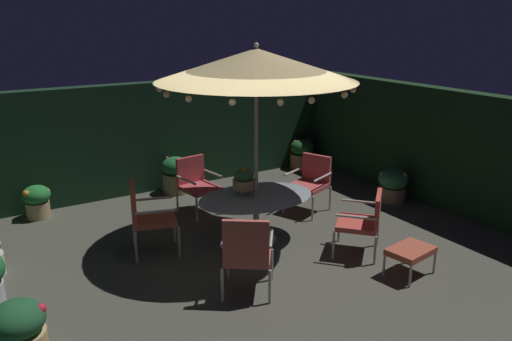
{
  "coord_description": "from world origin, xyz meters",
  "views": [
    {
      "loc": [
        -3.47,
        -5.68,
        3.23
      ],
      "look_at": [
        0.25,
        0.32,
        1.09
      ],
      "focal_mm": 36.16,
      "sensor_mm": 36.0,
      "label": 1
    }
  ],
  "objects_px": {
    "ottoman_footrest": "(411,252)",
    "potted_plant_front_corner": "(302,153)",
    "patio_dining_table": "(256,204)",
    "potted_plant_right_near": "(19,330)",
    "patio_chair_south": "(311,180)",
    "patio_chair_north": "(197,182)",
    "patio_umbrella": "(256,65)",
    "potted_plant_left_near": "(393,184)",
    "centerpiece_planter": "(244,180)",
    "potted_plant_back_right": "(37,200)",
    "patio_chair_southeast": "(364,219)",
    "patio_chair_northeast": "(147,213)",
    "potted_plant_left_far": "(175,174)",
    "patio_chair_east": "(247,251)"
  },
  "relations": [
    {
      "from": "patio_dining_table",
      "to": "centerpiece_planter",
      "type": "bearing_deg",
      "value": 130.58
    },
    {
      "from": "potted_plant_left_near",
      "to": "ottoman_footrest",
      "type": "bearing_deg",
      "value": -131.68
    },
    {
      "from": "centerpiece_planter",
      "to": "potted_plant_left_near",
      "type": "relative_size",
      "value": 0.7
    },
    {
      "from": "patio_chair_east",
      "to": "patio_chair_south",
      "type": "xyz_separation_m",
      "value": [
        2.37,
        1.86,
        -0.04
      ]
    },
    {
      "from": "potted_plant_left_far",
      "to": "centerpiece_planter",
      "type": "bearing_deg",
      "value": -89.5
    },
    {
      "from": "patio_dining_table",
      "to": "patio_chair_south",
      "type": "bearing_deg",
      "value": 21.91
    },
    {
      "from": "patio_chair_south",
      "to": "potted_plant_left_far",
      "type": "height_order",
      "value": "patio_chair_south"
    },
    {
      "from": "patio_dining_table",
      "to": "potted_plant_right_near",
      "type": "bearing_deg",
      "value": -161.5
    },
    {
      "from": "ottoman_footrest",
      "to": "potted_plant_front_corner",
      "type": "height_order",
      "value": "potted_plant_front_corner"
    },
    {
      "from": "patio_chair_northeast",
      "to": "ottoman_footrest",
      "type": "bearing_deg",
      "value": -42.1
    },
    {
      "from": "patio_chair_east",
      "to": "patio_chair_south",
      "type": "height_order",
      "value": "patio_chair_east"
    },
    {
      "from": "potted_plant_front_corner",
      "to": "potted_plant_left_near",
      "type": "relative_size",
      "value": 1.07
    },
    {
      "from": "patio_chair_northeast",
      "to": "potted_plant_left_near",
      "type": "distance_m",
      "value": 4.51
    },
    {
      "from": "ottoman_footrest",
      "to": "potted_plant_back_right",
      "type": "height_order",
      "value": "potted_plant_back_right"
    },
    {
      "from": "patio_chair_southeast",
      "to": "potted_plant_left_near",
      "type": "height_order",
      "value": "patio_chair_southeast"
    },
    {
      "from": "potted_plant_left_far",
      "to": "potted_plant_back_right",
      "type": "bearing_deg",
      "value": 179.24
    },
    {
      "from": "patio_chair_northeast",
      "to": "patio_umbrella",
      "type": "bearing_deg",
      "value": -16.28
    },
    {
      "from": "patio_chair_north",
      "to": "potted_plant_left_near",
      "type": "height_order",
      "value": "patio_chair_north"
    },
    {
      "from": "patio_chair_south",
      "to": "potted_plant_back_right",
      "type": "relative_size",
      "value": 1.7
    },
    {
      "from": "patio_umbrella",
      "to": "potted_plant_back_right",
      "type": "relative_size",
      "value": 5.18
    },
    {
      "from": "patio_chair_north",
      "to": "patio_chair_east",
      "type": "relative_size",
      "value": 0.9
    },
    {
      "from": "patio_chair_south",
      "to": "ottoman_footrest",
      "type": "distance_m",
      "value": 2.55
    },
    {
      "from": "potted_plant_left_near",
      "to": "patio_chair_east",
      "type": "bearing_deg",
      "value": -159.92
    },
    {
      "from": "patio_umbrella",
      "to": "patio_chair_southeast",
      "type": "distance_m",
      "value": 2.58
    },
    {
      "from": "centerpiece_planter",
      "to": "patio_chair_northeast",
      "type": "height_order",
      "value": "centerpiece_planter"
    },
    {
      "from": "ottoman_footrest",
      "to": "potted_plant_right_near",
      "type": "distance_m",
      "value": 4.59
    },
    {
      "from": "potted_plant_right_near",
      "to": "patio_chair_north",
      "type": "bearing_deg",
      "value": 40.22
    },
    {
      "from": "patio_chair_south",
      "to": "potted_plant_back_right",
      "type": "height_order",
      "value": "patio_chair_south"
    },
    {
      "from": "potted_plant_back_right",
      "to": "potted_plant_left_far",
      "type": "bearing_deg",
      "value": -0.76
    },
    {
      "from": "potted_plant_front_corner",
      "to": "potted_plant_back_right",
      "type": "relative_size",
      "value": 1.17
    },
    {
      "from": "patio_chair_north",
      "to": "potted_plant_left_near",
      "type": "bearing_deg",
      "value": -23.61
    },
    {
      "from": "patio_chair_east",
      "to": "patio_chair_northeast",
      "type": "bearing_deg",
      "value": 109.04
    },
    {
      "from": "patio_chair_south",
      "to": "potted_plant_front_corner",
      "type": "relative_size",
      "value": 1.45
    },
    {
      "from": "patio_chair_north",
      "to": "potted_plant_left_far",
      "type": "xyz_separation_m",
      "value": [
        0.08,
        1.09,
        -0.17
      ]
    },
    {
      "from": "patio_chair_north",
      "to": "patio_umbrella",
      "type": "bearing_deg",
      "value": -81.88
    },
    {
      "from": "patio_chair_southeast",
      "to": "patio_chair_south",
      "type": "distance_m",
      "value": 1.78
    },
    {
      "from": "patio_chair_north",
      "to": "potted_plant_back_right",
      "type": "bearing_deg",
      "value": 154.63
    },
    {
      "from": "patio_dining_table",
      "to": "potted_plant_back_right",
      "type": "relative_size",
      "value": 3.19
    },
    {
      "from": "patio_chair_north",
      "to": "potted_plant_front_corner",
      "type": "bearing_deg",
      "value": 20.41
    },
    {
      "from": "patio_chair_southeast",
      "to": "potted_plant_left_far",
      "type": "bearing_deg",
      "value": 107.51
    },
    {
      "from": "potted_plant_left_near",
      "to": "centerpiece_planter",
      "type": "bearing_deg",
      "value": -179.89
    },
    {
      "from": "patio_dining_table",
      "to": "patio_chair_south",
      "type": "relative_size",
      "value": 1.88
    },
    {
      "from": "potted_plant_left_near",
      "to": "potted_plant_left_far",
      "type": "height_order",
      "value": "potted_plant_left_far"
    },
    {
      "from": "patio_umbrella",
      "to": "potted_plant_left_far",
      "type": "relative_size",
      "value": 4.14
    },
    {
      "from": "patio_chair_south",
      "to": "potted_plant_right_near",
      "type": "distance_m",
      "value": 5.15
    },
    {
      "from": "patio_chair_south",
      "to": "potted_plant_left_far",
      "type": "distance_m",
      "value": 2.61
    },
    {
      "from": "patio_chair_southeast",
      "to": "potted_plant_back_right",
      "type": "relative_size",
      "value": 1.61
    },
    {
      "from": "centerpiece_planter",
      "to": "potted_plant_left_near",
      "type": "xyz_separation_m",
      "value": [
        3.11,
        0.01,
        -0.61
      ]
    },
    {
      "from": "patio_chair_east",
      "to": "potted_plant_back_right",
      "type": "xyz_separation_m",
      "value": [
        -1.67,
        3.95,
        -0.28
      ]
    },
    {
      "from": "patio_chair_east",
      "to": "potted_plant_back_right",
      "type": "distance_m",
      "value": 4.3
    }
  ]
}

